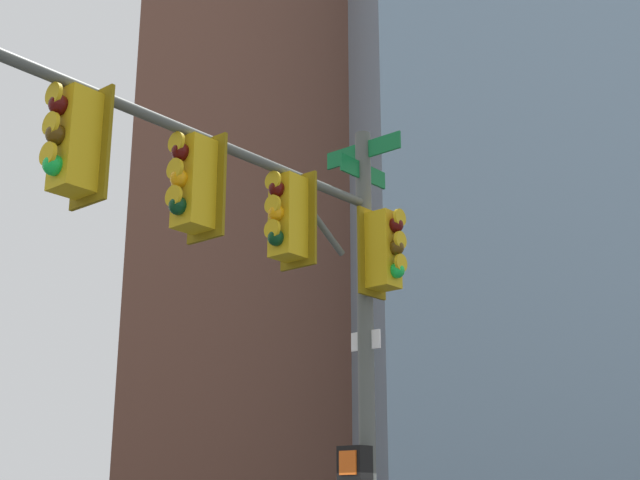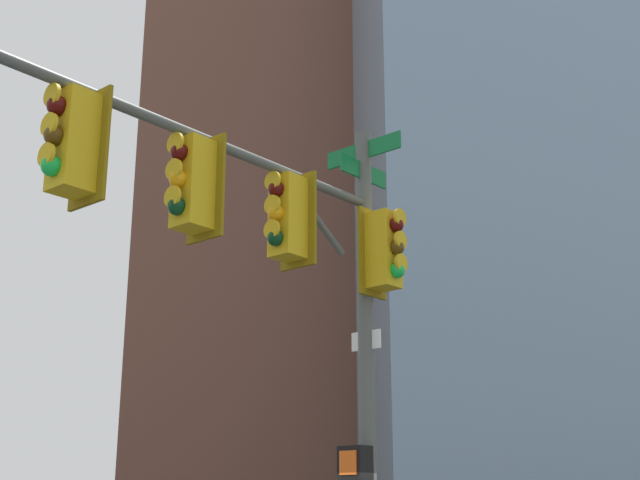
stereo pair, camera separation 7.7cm
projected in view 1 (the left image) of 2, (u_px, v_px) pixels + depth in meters
signal_pole_assembly at (286, 262)px, 10.17m from camera, size 4.04×4.55×6.97m
building_brick_nearside at (512, 259)px, 58.72m from camera, size 25.56×21.79×35.69m
building_brick_midblock at (280, 198)px, 59.10m from camera, size 20.07×18.54×43.69m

